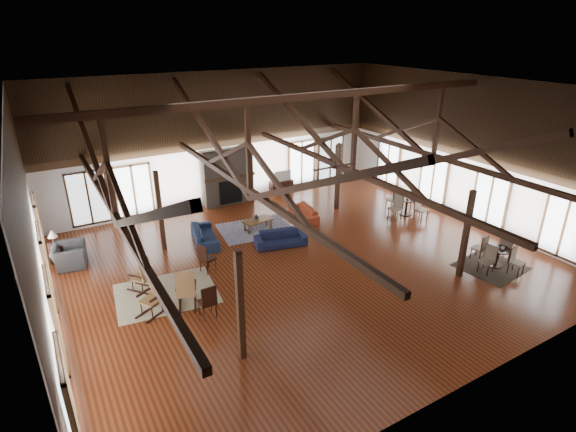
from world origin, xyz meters
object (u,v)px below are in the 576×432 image
sofa_navy_front (281,238)px  armchair (69,256)px  sofa_orange (304,213)px  tv_console (281,186)px  cafe_table_near (498,254)px  cafe_table_far (407,203)px  sofa_navy_left (205,235)px  coffee_table (258,221)px

sofa_navy_front → armchair: armchair is taller
sofa_orange → armchair: bearing=-85.8°
sofa_orange → tv_console: (0.84, 3.46, 0.03)m
cafe_table_near → cafe_table_far: 5.10m
armchair → cafe_table_far: size_ratio=0.56×
armchair → tv_console: armchair is taller
sofa_navy_left → tv_console: sofa_navy_left is taller
tv_console → sofa_navy_front: bearing=-119.7°
cafe_table_far → armchair: bearing=169.5°
sofa_navy_left → cafe_table_near: bearing=-119.1°
coffee_table → cafe_table_near: size_ratio=0.69×
cafe_table_near → tv_console: 10.79m
coffee_table → cafe_table_far: (6.43, -1.84, 0.13)m
sofa_navy_front → cafe_table_far: bearing=12.2°
sofa_navy_front → sofa_navy_left: 2.95m
sofa_navy_left → tv_console: bearing=-45.5°
sofa_navy_front → coffee_table: (-0.11, 1.70, 0.12)m
sofa_navy_left → armchair: armchair is taller
armchair → cafe_table_far: cafe_table_far is taller
sofa_navy_left → cafe_table_far: 8.92m
sofa_navy_left → cafe_table_near: 10.65m
coffee_table → sofa_navy_left: bearing=169.3°
coffee_table → cafe_table_far: cafe_table_far is taller
cafe_table_near → cafe_table_far: size_ratio=0.89×
sofa_orange → armchair: 9.30m
sofa_orange → tv_console: tv_console is taller
cafe_table_far → sofa_navy_front: bearing=178.7°
sofa_orange → sofa_navy_front: bearing=-42.7°
coffee_table → armchair: (-7.02, 0.65, -0.02)m
tv_console → cafe_table_far: bearing=-58.2°
cafe_table_near → tv_console: (-2.71, 10.44, -0.18)m
sofa_orange → tv_console: size_ratio=1.55×
sofa_navy_left → tv_console: 6.46m
sofa_navy_front → sofa_orange: 2.78m
coffee_table → armchair: size_ratio=1.09×
sofa_orange → armchair: armchair is taller
sofa_navy_front → tv_console: 6.03m
sofa_orange → coffee_table: 2.26m
armchair → cafe_table_near: (12.84, -7.56, 0.09)m
cafe_table_far → tv_console: 6.33m
sofa_navy_front → cafe_table_near: size_ratio=1.05×
sofa_navy_front → sofa_navy_left: bearing=158.3°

